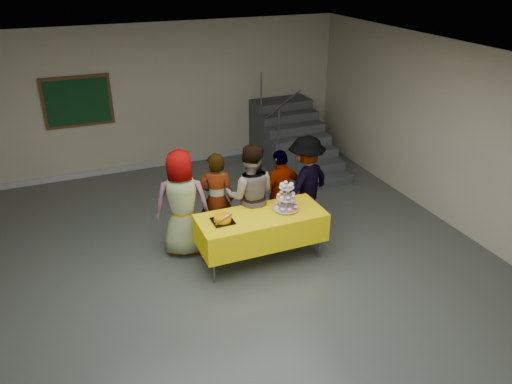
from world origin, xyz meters
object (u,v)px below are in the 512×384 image
(cupcake_stand, at_px, (286,199))
(schoolchild_a, at_px, (182,203))
(bake_table, at_px, (261,227))
(schoolchild_c, at_px, (250,196))
(bear_cake, at_px, (223,218))
(schoolchild_d, at_px, (281,193))
(schoolchild_e, at_px, (306,183))
(staircase, at_px, (291,141))
(schoolchild_b, at_px, (217,199))
(noticeboard, at_px, (78,102))

(cupcake_stand, distance_m, schoolchild_a, 1.56)
(bake_table, relative_size, schoolchild_c, 1.12)
(bear_cake, distance_m, schoolchild_c, 0.79)
(bake_table, distance_m, schoolchild_c, 0.58)
(schoolchild_c, xyz_separation_m, schoolchild_d, (0.58, 0.13, -0.11))
(schoolchild_e, bearing_deg, staircase, -134.64)
(schoolchild_a, distance_m, staircase, 4.13)
(schoolchild_c, bearing_deg, staircase, -103.79)
(bear_cake, relative_size, staircase, 0.15)
(schoolchild_c, distance_m, staircase, 3.53)
(schoolchild_b, bearing_deg, schoolchild_d, -163.26)
(bake_table, height_order, staircase, staircase)
(bear_cake, relative_size, schoolchild_c, 0.21)
(bake_table, height_order, schoolchild_d, schoolchild_d)
(bear_cake, relative_size, schoolchild_b, 0.23)
(schoolchild_c, relative_size, staircase, 0.70)
(noticeboard, bearing_deg, bear_cake, -69.81)
(cupcake_stand, height_order, schoolchild_a, schoolchild_a)
(schoolchild_c, height_order, schoolchild_e, schoolchild_c)
(schoolchild_e, distance_m, noticeboard, 4.81)
(schoolchild_a, height_order, noticeboard, noticeboard)
(cupcake_stand, distance_m, schoolchild_c, 0.64)
(schoolchild_a, bearing_deg, schoolchild_e, -163.52)
(schoolchild_c, bearing_deg, schoolchild_e, -149.16)
(bear_cake, xyz_separation_m, noticeboard, (-1.53, 4.15, 0.77))
(bake_table, height_order, schoolchild_b, schoolchild_b)
(schoolchild_a, bearing_deg, schoolchild_b, -157.66)
(schoolchild_b, relative_size, schoolchild_d, 1.06)
(schoolchild_a, relative_size, schoolchild_b, 1.09)
(cupcake_stand, bearing_deg, noticeboard, 121.09)
(staircase, bearing_deg, bake_table, -122.36)
(staircase, bearing_deg, schoolchild_a, -139.42)
(noticeboard, bearing_deg, bake_table, -63.14)
(bear_cake, relative_size, schoolchild_d, 0.25)
(schoolchild_b, distance_m, schoolchild_c, 0.53)
(cupcake_stand, xyz_separation_m, schoolchild_e, (0.67, 0.66, -0.14))
(schoolchild_c, bearing_deg, bear_cake, 60.83)
(bear_cake, xyz_separation_m, schoolchild_c, (0.62, 0.49, 0.01))
(schoolchild_c, bearing_deg, schoolchild_b, -1.02)
(schoolchild_a, height_order, schoolchild_b, schoolchild_a)
(cupcake_stand, xyz_separation_m, schoolchild_a, (-1.41, 0.66, -0.11))
(bake_table, height_order, noticeboard, noticeboard)
(schoolchild_c, relative_size, noticeboard, 1.29)
(schoolchild_c, distance_m, noticeboard, 4.32)
(bear_cake, distance_m, noticeboard, 4.49)
(cupcake_stand, distance_m, noticeboard, 4.92)
(cupcake_stand, xyz_separation_m, bear_cake, (-0.99, 0.02, -0.12))
(schoolchild_a, bearing_deg, staircase, -122.85)
(cupcake_stand, distance_m, schoolchild_e, 0.95)
(cupcake_stand, bearing_deg, bake_table, -179.64)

